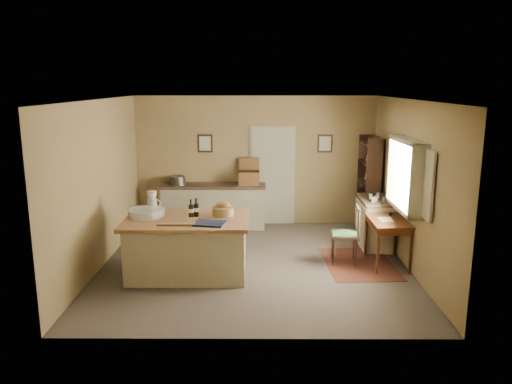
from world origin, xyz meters
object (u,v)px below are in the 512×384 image
sideboard (214,204)px  desk_chair (345,235)px  work_island (187,245)px  writing_desk (388,225)px  shelving_unit (371,184)px  right_cabinet (375,222)px

sideboard → desk_chair: 3.18m
work_island → sideboard: size_ratio=0.90×
work_island → writing_desk: 3.29m
sideboard → desk_chair: size_ratio=2.25×
desk_chair → shelving_unit: bearing=70.6°
work_island → sideboard: (0.19, 2.66, -0.00)m
sideboard → shelving_unit: size_ratio=1.12×
work_island → right_cabinet: (3.25, 1.40, -0.02)m
work_island → writing_desk: bearing=7.8°
desk_chair → shelving_unit: shelving_unit is taller
right_cabinet → shelving_unit: bearing=81.9°
work_island → shelving_unit: bearing=35.6°
work_island → desk_chair: size_ratio=2.02×
writing_desk → desk_chair: bearing=174.8°
right_cabinet → shelving_unit: shelving_unit is taller
work_island → right_cabinet: size_ratio=1.93×
desk_chair → shelving_unit: size_ratio=0.50×
writing_desk → right_cabinet: bearing=90.0°
writing_desk → shelving_unit: 2.02m
right_cabinet → shelving_unit: 1.18m
sideboard → right_cabinet: (3.05, -1.26, -0.02)m
writing_desk → shelving_unit: bearing=85.7°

